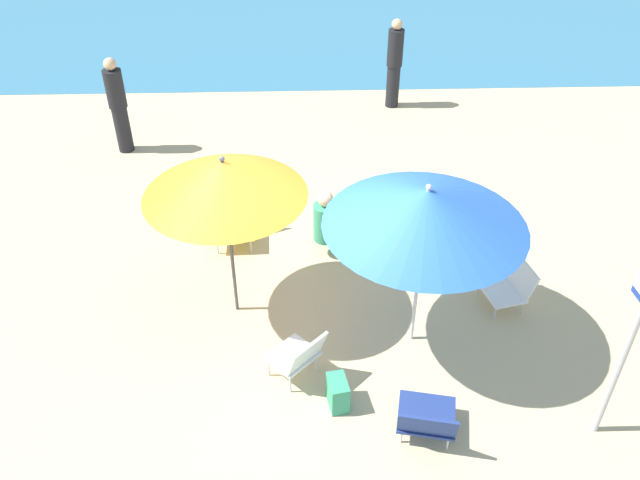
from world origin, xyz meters
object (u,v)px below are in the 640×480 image
(umbrella_orange, at_px, (224,179))
(person_c, at_px, (394,63))
(person_a, at_px, (118,105))
(beach_chair_d, at_px, (234,219))
(beach_chair_b, at_px, (427,419))
(umbrella_blue, at_px, (426,208))
(warning_sign, at_px, (633,334))
(beach_chair_a, at_px, (510,284))
(beach_chair_c, at_px, (299,355))
(person_b, at_px, (329,223))
(beach_bag, at_px, (338,393))

(umbrella_orange, bearing_deg, person_c, 65.28)
(person_a, bearing_deg, beach_chair_d, -99.90)
(umbrella_orange, relative_size, person_c, 1.29)
(beach_chair_b, height_order, person_c, person_c)
(umbrella_blue, relative_size, beach_chair_b, 2.95)
(umbrella_blue, relative_size, person_c, 1.27)
(beach_chair_d, distance_m, warning_sign, 5.10)
(person_c, bearing_deg, beach_chair_b, 159.63)
(umbrella_orange, height_order, beach_chair_b, umbrella_orange)
(person_a, bearing_deg, beach_chair_a, -84.38)
(person_a, bearing_deg, beach_chair_c, -108.65)
(umbrella_blue, distance_m, person_b, 2.27)
(person_c, distance_m, beach_bag, 7.12)
(beach_chair_d, relative_size, person_b, 0.68)
(umbrella_blue, relative_size, warning_sign, 1.00)
(umbrella_blue, relative_size, person_a, 1.30)
(umbrella_blue, xyz_separation_m, person_c, (0.50, 6.04, -0.98))
(beach_chair_a, relative_size, beach_chair_c, 0.93)
(beach_chair_a, xyz_separation_m, beach_bag, (-2.13, -1.47, -0.12))
(umbrella_orange, xyz_separation_m, warning_sign, (3.66, -1.87, -0.51))
(beach_chair_a, relative_size, warning_sign, 0.31)
(umbrella_blue, xyz_separation_m, beach_chair_c, (-1.28, -0.55, -1.45))
(beach_chair_a, height_order, beach_bag, beach_chair_a)
(beach_chair_b, bearing_deg, person_b, 27.06)
(beach_chair_d, relative_size, warning_sign, 0.32)
(beach_chair_b, bearing_deg, beach_bag, 73.96)
(beach_bag, bearing_deg, umbrella_orange, 127.57)
(person_a, xyz_separation_m, beach_bag, (3.24, -5.42, -0.64))
(umbrella_orange, xyz_separation_m, umbrella_blue, (2.02, -0.56, -0.03))
(beach_chair_c, height_order, person_a, person_a)
(beach_chair_b, distance_m, person_b, 3.09)
(beach_chair_b, bearing_deg, person_c, 7.40)
(umbrella_orange, height_order, beach_chair_d, umbrella_orange)
(beach_chair_a, distance_m, beach_chair_b, 2.31)
(person_b, relative_size, warning_sign, 0.47)
(umbrella_orange, relative_size, person_a, 1.32)
(beach_chair_d, distance_m, person_b, 1.32)
(person_b, xyz_separation_m, person_c, (1.38, 4.41, 0.35))
(person_a, bearing_deg, person_c, -29.76)
(person_a, bearing_deg, warning_sign, -93.27)
(beach_bag, bearing_deg, warning_sign, -8.97)
(beach_chair_a, bearing_deg, person_b, -39.95)
(umbrella_blue, xyz_separation_m, beach_chair_d, (-2.14, 1.97, -1.48))
(beach_chair_d, bearing_deg, beach_bag, 21.62)
(beach_chair_b, height_order, warning_sign, warning_sign)
(beach_chair_c, height_order, beach_bag, beach_chair_c)
(umbrella_blue, height_order, beach_chair_c, umbrella_blue)
(beach_chair_a, height_order, warning_sign, warning_sign)
(beach_chair_c, bearing_deg, beach_chair_a, -111.34)
(beach_chair_d, relative_size, beach_bag, 1.91)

